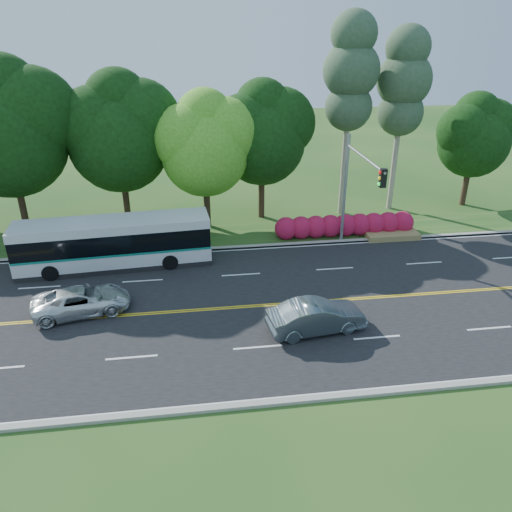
{
  "coord_description": "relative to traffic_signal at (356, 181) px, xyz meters",
  "views": [
    {
      "loc": [
        -3.05,
        -21.54,
        13.21
      ],
      "look_at": [
        0.16,
        2.0,
        1.86
      ],
      "focal_mm": 35.0,
      "sensor_mm": 36.0,
      "label": 1
    }
  ],
  "objects": [
    {
      "name": "suv",
      "position": [
        -15.19,
        -4.83,
        -4.0
      ],
      "size": [
        5.01,
        3.05,
        1.3
      ],
      "primitive_type": "imported",
      "rotation": [
        0.0,
        0.0,
        1.77
      ],
      "color": "white",
      "rests_on": "road"
    },
    {
      "name": "road",
      "position": [
        -6.49,
        -5.4,
        -4.66
      ],
      "size": [
        60.0,
        14.0,
        0.02
      ],
      "primitive_type": "cube",
      "color": "black",
      "rests_on": "ground"
    },
    {
      "name": "grass_verge",
      "position": [
        -6.49,
        3.6,
        -4.62
      ],
      "size": [
        60.0,
        4.0,
        0.1
      ],
      "primitive_type": "cube",
      "color": "#1D4717",
      "rests_on": "ground"
    },
    {
      "name": "curb_south",
      "position": [
        -6.49,
        -12.55,
        -4.6
      ],
      "size": [
        60.0,
        0.3,
        0.15
      ],
      "primitive_type": "cube",
      "color": "#9C978C",
      "rests_on": "ground"
    },
    {
      "name": "lane_markings",
      "position": [
        -6.59,
        -5.4,
        -4.65
      ],
      "size": [
        57.6,
        13.82,
        0.0
      ],
      "color": "gold",
      "rests_on": "road"
    },
    {
      "name": "transit_bus",
      "position": [
        -14.12,
        0.21,
        -3.23
      ],
      "size": [
        11.1,
        3.16,
        2.87
      ],
      "rotation": [
        0.0,
        0.0,
        0.07
      ],
      "color": "silver",
      "rests_on": "road"
    },
    {
      "name": "traffic_signal",
      "position": [
        0.0,
        0.0,
        0.0
      ],
      "size": [
        0.42,
        6.1,
        7.0
      ],
      "color": "#94969C",
      "rests_on": "ground"
    },
    {
      "name": "bougainvillea_hedge",
      "position": [
        0.69,
        2.75,
        -3.95
      ],
      "size": [
        9.5,
        2.25,
        1.5
      ],
      "color": "#970C43",
      "rests_on": "ground"
    },
    {
      "name": "tree_row",
      "position": [
        -11.65,
        6.73,
        2.06
      ],
      "size": [
        44.7,
        9.1,
        13.84
      ],
      "color": "black",
      "rests_on": "ground"
    },
    {
      "name": "ground",
      "position": [
        -6.49,
        -5.4,
        -4.67
      ],
      "size": [
        120.0,
        120.0,
        0.0
      ],
      "primitive_type": "plane",
      "color": "#1D4717",
      "rests_on": "ground"
    },
    {
      "name": "sedan",
      "position": [
        -4.13,
        -7.96,
        -3.9
      ],
      "size": [
        4.71,
        2.19,
        1.49
      ],
      "primitive_type": "imported",
      "rotation": [
        0.0,
        0.0,
        1.71
      ],
      "color": "slate",
      "rests_on": "road"
    },
    {
      "name": "curb_north",
      "position": [
        -6.49,
        1.75,
        -4.6
      ],
      "size": [
        60.0,
        0.3,
        0.15
      ],
      "primitive_type": "cube",
      "color": "#9C978C",
      "rests_on": "ground"
    }
  ]
}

